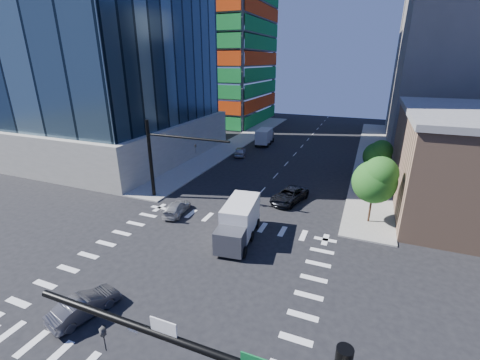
% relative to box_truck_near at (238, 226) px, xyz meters
% --- Properties ---
extents(ground, '(160.00, 160.00, 0.00)m').
position_rel_box_truck_near_xyz_m(ground, '(-1.65, -5.94, -1.48)').
color(ground, black).
rests_on(ground, ground).
extents(road_markings, '(20.00, 20.00, 0.01)m').
position_rel_box_truck_near_xyz_m(road_markings, '(-1.65, -5.94, -1.48)').
color(road_markings, silver).
rests_on(road_markings, ground).
extents(sidewalk_ne, '(5.00, 60.00, 0.15)m').
position_rel_box_truck_near_xyz_m(sidewalk_ne, '(10.85, 34.06, -1.41)').
color(sidewalk_ne, gray).
rests_on(sidewalk_ne, ground).
extents(sidewalk_nw, '(5.00, 60.00, 0.15)m').
position_rel_box_truck_near_xyz_m(sidewalk_nw, '(-14.15, 34.06, -1.41)').
color(sidewalk_nw, gray).
rests_on(sidewalk_nw, ground).
extents(construction_building, '(25.16, 34.50, 70.60)m').
position_rel_box_truck_near_xyz_m(construction_building, '(-29.07, 55.99, 23.13)').
color(construction_building, slate).
rests_on(construction_building, ground).
extents(bg_building_ne, '(24.00, 30.00, 28.00)m').
position_rel_box_truck_near_xyz_m(bg_building_ne, '(25.35, 49.06, 12.52)').
color(bg_building_ne, '#67615D').
rests_on(bg_building_ne, ground).
extents(signal_mast_nw, '(10.20, 0.40, 9.00)m').
position_rel_box_truck_near_xyz_m(signal_mast_nw, '(-11.65, 5.56, 4.01)').
color(signal_mast_nw, black).
rests_on(signal_mast_nw, sidewalk_nw).
extents(tree_south, '(4.16, 4.16, 6.82)m').
position_rel_box_truck_near_xyz_m(tree_south, '(10.98, 7.96, 3.20)').
color(tree_south, '#382316').
rests_on(tree_south, sidewalk_ne).
extents(tree_north, '(3.54, 3.52, 5.78)m').
position_rel_box_truck_near_xyz_m(tree_north, '(11.28, 19.96, 2.50)').
color(tree_north, '#382316').
rests_on(tree_north, sidewalk_ne).
extents(car_nb_far, '(4.00, 6.07, 1.55)m').
position_rel_box_truck_near_xyz_m(car_nb_far, '(2.25, 10.00, -0.71)').
color(car_nb_far, black).
rests_on(car_nb_far, ground).
extents(car_sb_near, '(2.48, 4.67, 1.29)m').
position_rel_box_truck_near_xyz_m(car_sb_near, '(-8.09, 2.61, -0.84)').
color(car_sb_near, '#B4B4B4').
rests_on(car_sb_near, ground).
extents(car_sb_mid, '(2.95, 4.73, 1.50)m').
position_rel_box_truck_near_xyz_m(car_sb_mid, '(-10.15, 25.65, -0.73)').
color(car_sb_mid, '#A6A8AE').
rests_on(car_sb_mid, ground).
extents(car_sb_cross, '(2.55, 4.61, 1.44)m').
position_rel_box_truck_near_xyz_m(car_sb_cross, '(-5.52, -12.06, -0.76)').
color(car_sb_cross, '#4B4A4F').
rests_on(car_sb_cross, ground).
extents(box_truck_near, '(3.49, 6.68, 3.35)m').
position_rel_box_truck_near_xyz_m(box_truck_near, '(0.00, 0.00, 0.00)').
color(box_truck_near, black).
rests_on(box_truck_near, ground).
extents(box_truck_far, '(2.93, 6.03, 3.07)m').
position_rel_box_truck_near_xyz_m(box_truck_far, '(-8.71, 34.98, -0.12)').
color(box_truck_far, black).
rests_on(box_truck_far, ground).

